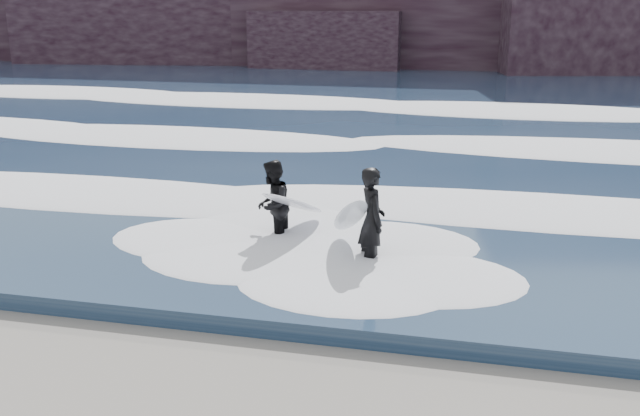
# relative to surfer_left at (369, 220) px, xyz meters

# --- Properties ---
(sea) EXTENTS (90.00, 52.00, 0.30)m
(sea) POSITION_rel_surfer_left_xyz_m (-0.85, 23.01, -0.81)
(sea) COLOR #1F344F
(sea) RESTS_ON ground
(foam_near) EXTENTS (60.00, 3.20, 0.20)m
(foam_near) POSITION_rel_surfer_left_xyz_m (-0.85, 3.01, -0.56)
(foam_near) COLOR white
(foam_near) RESTS_ON sea
(foam_mid) EXTENTS (60.00, 4.00, 0.24)m
(foam_mid) POSITION_rel_surfer_left_xyz_m (-0.85, 10.01, -0.54)
(foam_mid) COLOR white
(foam_mid) RESTS_ON sea
(foam_far) EXTENTS (60.00, 4.80, 0.30)m
(foam_far) POSITION_rel_surfer_left_xyz_m (-0.85, 19.01, -0.51)
(foam_far) COLOR white
(foam_far) RESTS_ON sea
(surfer_left) EXTENTS (1.30, 1.71, 1.91)m
(surfer_left) POSITION_rel_surfer_left_xyz_m (0.00, 0.00, 0.00)
(surfer_left) COLOR black
(surfer_left) RESTS_ON ground
(surfer_right) EXTENTS (1.30, 2.26, 1.75)m
(surfer_right) POSITION_rel_surfer_left_xyz_m (-1.94, 0.79, -0.07)
(surfer_right) COLOR black
(surfer_right) RESTS_ON ground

